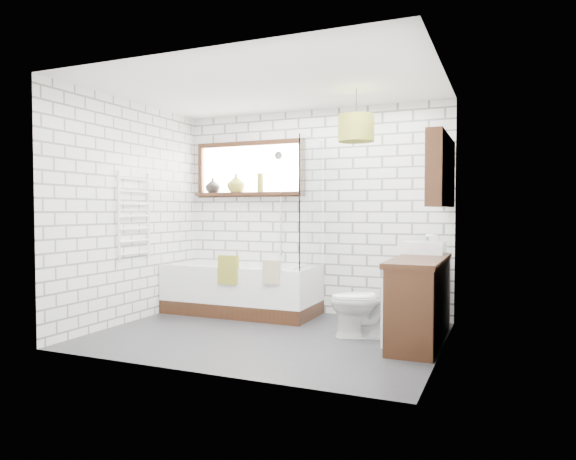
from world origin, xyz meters
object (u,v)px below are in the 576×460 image
at_px(basin, 422,248).
at_px(pendant, 356,128).
at_px(vanity, 420,300).
at_px(bathtub, 242,289).
at_px(toilet, 366,301).

relative_size(basin, pendant, 1.23).
xyz_separation_m(vanity, basin, (-0.06, 0.50, 0.47)).
bearing_deg(pendant, vanity, -7.21).
height_order(bathtub, vanity, vanity).
height_order(basin, toilet, basin).
distance_m(vanity, basin, 0.69).
distance_m(toilet, pendant, 1.75).
height_order(vanity, basin, basin).
distance_m(bathtub, vanity, 2.30).
bearing_deg(vanity, pendant, 172.79).
relative_size(vanity, pendant, 3.86).
bearing_deg(basin, bathtub, 178.95).
distance_m(bathtub, pendant, 2.43).
relative_size(bathtub, basin, 4.11).
bearing_deg(toilet, basin, 119.31).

